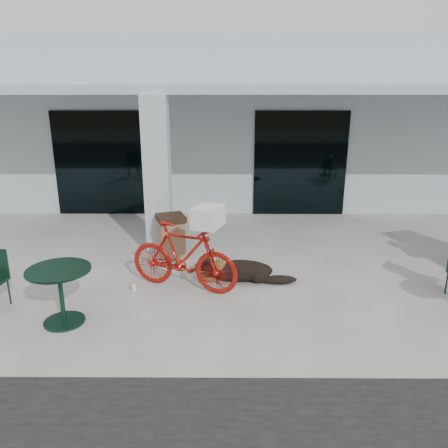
{
  "coord_description": "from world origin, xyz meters",
  "views": [
    {
      "loc": [
        -0.11,
        -6.32,
        3.25
      ],
      "look_at": [
        -0.16,
        0.85,
        1.0
      ],
      "focal_mm": 35.0,
      "sensor_mm": 36.0,
      "label": 1
    }
  ],
  "objects_px": {
    "bicycle": "(183,257)",
    "trash_receptacle": "(171,237)",
    "dog": "(240,269)",
    "cafe_table_near": "(61,296)"
  },
  "relations": [
    {
      "from": "bicycle",
      "to": "trash_receptacle",
      "type": "distance_m",
      "value": 1.46
    },
    {
      "from": "dog",
      "to": "cafe_table_near",
      "type": "height_order",
      "value": "cafe_table_near"
    },
    {
      "from": "bicycle",
      "to": "trash_receptacle",
      "type": "relative_size",
      "value": 2.17
    },
    {
      "from": "dog",
      "to": "trash_receptacle",
      "type": "distance_m",
      "value": 1.74
    },
    {
      "from": "trash_receptacle",
      "to": "dog",
      "type": "bearing_deg",
      "value": -39.66
    },
    {
      "from": "bicycle",
      "to": "dog",
      "type": "distance_m",
      "value": 1.06
    },
    {
      "from": "bicycle",
      "to": "trash_receptacle",
      "type": "xyz_separation_m",
      "value": [
        -0.37,
        1.4,
        -0.13
      ]
    },
    {
      "from": "bicycle",
      "to": "cafe_table_near",
      "type": "relative_size",
      "value": 2.14
    },
    {
      "from": "bicycle",
      "to": "cafe_table_near",
      "type": "bearing_deg",
      "value": 145.15
    },
    {
      "from": "dog",
      "to": "cafe_table_near",
      "type": "distance_m",
      "value": 2.96
    }
  ]
}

